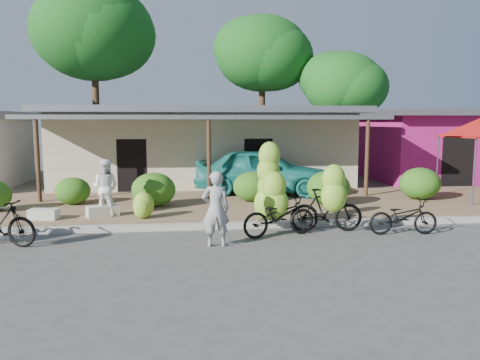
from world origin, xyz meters
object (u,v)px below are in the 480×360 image
object	(u,v)px
vendor	(216,209)
bike_center	(275,200)
sack_near	(103,211)
sack_far	(44,214)
teal_van	(263,171)
tree_center_right	(259,52)
bike_right	(329,204)
bystander	(105,187)
tree_far_center	(90,30)
tree_near_right	(339,82)
bike_far_right	(403,217)

from	to	relation	value
vendor	bike_center	bearing A→B (deg)	-148.55
sack_near	sack_far	world-z (taller)	sack_near
teal_van	sack_near	bearing A→B (deg)	140.62
tree_center_right	vendor	xyz separation A→B (m)	(-3.44, -16.31, -5.76)
bike_right	teal_van	size ratio (longest dim) A/B	0.38
sack_near	bystander	xyz separation A→B (m)	(0.07, 0.13, 0.65)
bike_center	teal_van	distance (m)	5.77
bike_center	tree_far_center	bearing A→B (deg)	9.34
sack_near	bike_right	bearing A→B (deg)	-20.65
tree_far_center	sack_near	bearing A→B (deg)	-78.53
bike_right	vendor	world-z (taller)	bike_right
bike_right	bystander	distance (m)	6.19
tree_far_center	sack_near	size ratio (longest dim) A/B	11.67
tree_near_right	sack_far	xyz separation A→B (m)	(-11.93, -11.46, -4.56)
vendor	teal_van	bearing A→B (deg)	-109.19
tree_far_center	bystander	distance (m)	14.46
bike_right	sack_far	world-z (taller)	bike_right
tree_near_right	bike_center	world-z (taller)	tree_near_right
sack_near	vendor	bearing A→B (deg)	-45.93
bike_far_right	bike_right	bearing A→B (deg)	83.07
sack_far	bike_right	bearing A→B (deg)	-14.96
vendor	tree_far_center	bearing A→B (deg)	-72.00
bystander	teal_van	distance (m)	6.14
bike_far_right	vendor	size ratio (longest dim) A/B	1.02
bystander	tree_far_center	bearing A→B (deg)	-63.23
tree_near_right	bike_right	distance (m)	14.77
bike_right	sack_near	size ratio (longest dim) A/B	2.17
tree_center_right	sack_near	bearing A→B (deg)	-115.87
tree_near_right	bystander	xyz separation A→B (m)	(-10.34, -11.10, -3.90)
teal_van	sack_far	bearing A→B (deg)	135.50
tree_near_right	teal_van	world-z (taller)	tree_near_right
tree_far_center	bike_far_right	distance (m)	19.64
sack_near	vendor	size ratio (longest dim) A/B	0.51
tree_center_right	teal_van	bearing A→B (deg)	-97.65
bike_far_right	teal_van	size ratio (longest dim) A/B	0.35
tree_far_center	bike_right	size ratio (longest dim) A/B	5.37
tree_far_center	tree_near_right	size ratio (longest dim) A/B	1.54
sack_near	vendor	xyz separation A→B (m)	(2.98, -3.07, 0.57)
tree_center_right	bike_far_right	size ratio (longest dim) A/B	5.01
tree_center_right	sack_far	xyz separation A→B (m)	(-7.93, -13.46, -6.34)
bike_center	sack_far	bearing A→B (deg)	56.50
bike_right	teal_van	distance (m)	5.85
bike_right	bystander	size ratio (longest dim) A/B	1.16
vendor	teal_van	distance (m)	7.03
vendor	bystander	bearing A→B (deg)	-49.22
bike_right	bike_far_right	xyz separation A→B (m)	(1.78, -0.32, -0.29)
sack_near	vendor	world-z (taller)	vendor
teal_van	tree_far_center	bearing A→B (deg)	55.63
bike_far_right	bystander	size ratio (longest dim) A/B	1.08
bystander	bike_far_right	bearing A→B (deg)	175.49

